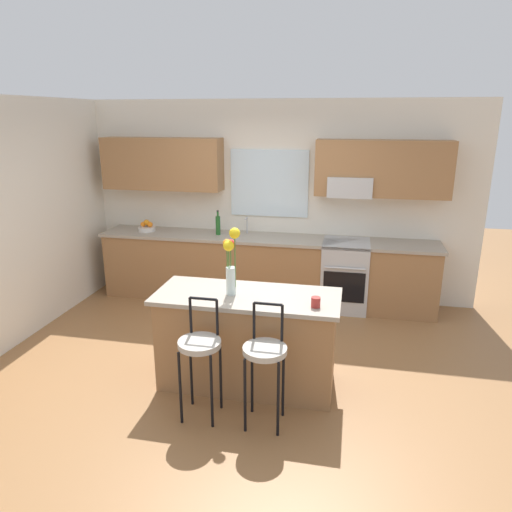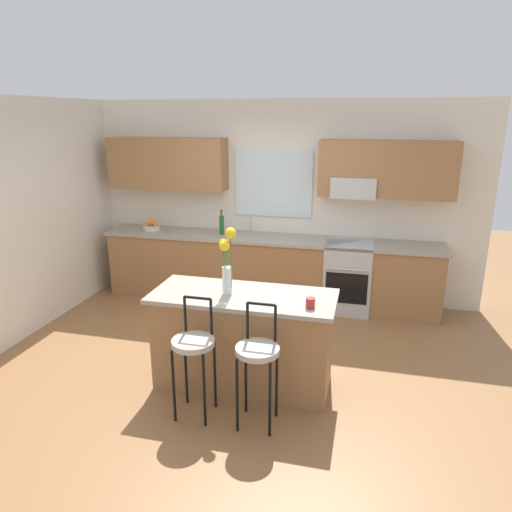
% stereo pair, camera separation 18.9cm
% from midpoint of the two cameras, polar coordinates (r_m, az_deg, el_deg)
% --- Properties ---
extents(ground_plane, '(14.00, 14.00, 0.00)m').
position_cam_midpoint_polar(ground_plane, '(5.11, -1.70, -12.48)').
color(ground_plane, olive).
extents(wall_left, '(0.12, 4.60, 2.70)m').
position_cam_midpoint_polar(wall_left, '(6.05, -25.12, 4.26)').
color(wall_left, silver).
rests_on(wall_left, ground).
extents(back_wall_assembly, '(5.60, 0.50, 2.70)m').
position_cam_midpoint_polar(back_wall_assembly, '(6.46, 3.13, 7.94)').
color(back_wall_assembly, silver).
rests_on(back_wall_assembly, ground).
extents(counter_run, '(4.56, 0.64, 0.92)m').
position_cam_midpoint_polar(counter_run, '(6.44, 2.29, -1.62)').
color(counter_run, '#996B42').
rests_on(counter_run, ground).
extents(sink_faucet, '(0.02, 0.13, 0.23)m').
position_cam_midpoint_polar(sink_faucet, '(6.47, 0.17, 3.97)').
color(sink_faucet, '#B7BABC').
rests_on(sink_faucet, counter_run).
extents(oven_range, '(0.60, 0.64, 0.92)m').
position_cam_midpoint_polar(oven_range, '(6.30, 11.94, -2.45)').
color(oven_range, '#B7BABC').
rests_on(oven_range, ground).
extents(kitchen_island, '(1.70, 0.71, 0.92)m').
position_cam_midpoint_polar(kitchen_island, '(4.50, -0.30, -10.09)').
color(kitchen_island, '#996B42').
rests_on(kitchen_island, ground).
extents(bar_stool_near, '(0.36, 0.36, 1.04)m').
position_cam_midpoint_polar(bar_stool_near, '(4.01, -6.22, -11.00)').
color(bar_stool_near, black).
rests_on(bar_stool_near, ground).
extents(bar_stool_middle, '(0.36, 0.36, 1.04)m').
position_cam_midpoint_polar(bar_stool_middle, '(3.87, 1.62, -11.97)').
color(bar_stool_middle, black).
rests_on(bar_stool_middle, ground).
extents(flower_vase, '(0.16, 0.17, 0.63)m').
position_cam_midpoint_polar(flower_vase, '(4.21, -2.28, -0.23)').
color(flower_vase, silver).
rests_on(flower_vase, kitchen_island).
extents(mug_ceramic, '(0.08, 0.08, 0.09)m').
position_cam_midpoint_polar(mug_ceramic, '(4.04, 7.96, -5.69)').
color(mug_ceramic, '#A52D28').
rests_on(mug_ceramic, kitchen_island).
extents(fruit_bowl_oranges, '(0.24, 0.24, 0.16)m').
position_cam_midpoint_polar(fruit_bowl_oranges, '(6.83, -11.77, 3.55)').
color(fruit_bowl_oranges, silver).
rests_on(fruit_bowl_oranges, counter_run).
extents(bottle_olive_oil, '(0.06, 0.06, 0.34)m').
position_cam_midpoint_polar(bottle_olive_oil, '(6.44, -3.35, 3.83)').
color(bottle_olive_oil, '#1E5923').
rests_on(bottle_olive_oil, counter_run).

